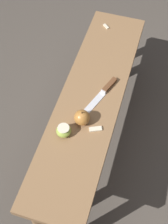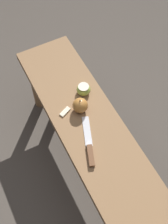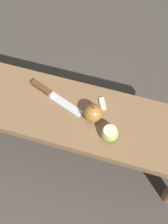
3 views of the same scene
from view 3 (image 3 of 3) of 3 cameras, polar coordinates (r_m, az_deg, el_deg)
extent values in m
plane|color=#4C443D|center=(1.68, -3.70, -6.95)|extent=(8.00, 8.00, 0.00)
cube|color=olive|center=(1.29, -4.77, 0.23)|extent=(1.26, 0.30, 0.04)
cube|color=silver|center=(1.28, -3.26, 1.34)|extent=(0.16, 0.08, 0.00)
cube|color=silver|center=(1.30, -5.96, 3.26)|extent=(0.02, 0.03, 0.02)
cube|color=brown|center=(1.32, -7.65, 4.39)|extent=(0.10, 0.06, 0.02)
sphere|color=#B27233|center=(1.22, 1.72, -0.05)|extent=(0.07, 0.07, 0.07)
cylinder|color=#4C3319|center=(1.19, 1.77, 0.89)|extent=(0.01, 0.01, 0.01)
ellipsoid|color=#9EB747|center=(1.20, 4.73, -3.91)|extent=(0.07, 0.07, 0.05)
cylinder|color=beige|center=(1.17, 4.82, -3.41)|extent=(0.05, 0.05, 0.00)
cube|color=beige|center=(1.28, 3.41, 1.54)|extent=(0.04, 0.06, 0.01)
camera|label=1|loc=(1.01, 78.09, 36.15)|focal=50.00mm
camera|label=2|loc=(1.27, -54.96, 57.65)|focal=50.00mm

